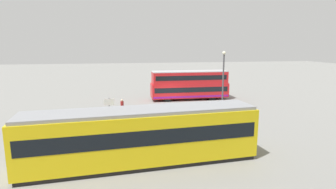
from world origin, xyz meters
TOP-DOWN VIEW (x-y plane):
  - ground_plane at (0.00, 0.00)m, footprint 160.00×160.00m
  - double_decker_bus at (-3.03, -3.08)m, footprint 10.22×2.71m
  - tram_yellow at (4.90, 15.58)m, footprint 14.22×3.52m
  - pedestrian_near_railing at (5.94, 3.96)m, footprint 0.44×0.44m
  - pedestrian_railing at (2.10, 6.86)m, footprint 7.64×0.56m
  - info_sign at (7.10, 7.09)m, footprint 0.92×0.15m
  - street_lamp at (-4.30, 5.36)m, footprint 0.36×0.36m

SIDE VIEW (x-z plane):
  - ground_plane at x=0.00m, z-range 0.00..0.00m
  - pedestrian_railing at x=2.10m, z-range 0.20..1.28m
  - pedestrian_near_railing at x=5.94m, z-range 0.14..1.89m
  - info_sign at x=7.10m, z-range 0.45..2.98m
  - tram_yellow at x=4.90m, z-range 0.07..3.48m
  - double_decker_bus at x=-3.03m, z-range 0.05..3.86m
  - street_lamp at x=-4.30m, z-range 0.57..7.14m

